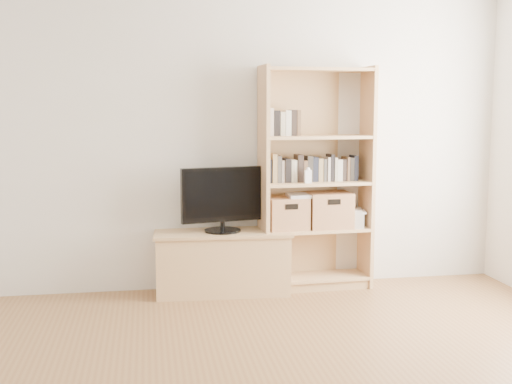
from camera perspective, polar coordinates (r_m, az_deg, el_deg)
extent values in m
cube|color=beige|center=(5.49, -0.78, 4.92)|extent=(4.50, 0.02, 2.60)
cube|color=tan|center=(5.41, -2.97, -6.39)|extent=(1.12, 0.47, 0.50)
cube|color=tan|center=(5.47, 5.36, 1.17)|extent=(0.96, 0.38, 1.90)
cube|color=black|center=(5.30, -3.01, -0.64)|extent=(0.69, 0.19, 0.55)
cube|color=#1D202C|center=(5.48, 5.30, 2.20)|extent=(0.89, 0.23, 0.24)
cube|color=#1D202C|center=(5.40, 3.21, 6.03)|extent=(0.37, 0.16, 0.19)
cube|color=white|center=(5.34, 4.63, 1.37)|extent=(0.06, 0.04, 0.11)
cube|color=#906541|center=(5.43, 2.80, -1.89)|extent=(0.34, 0.29, 0.27)
cube|color=#906541|center=(5.54, 6.48, -1.58)|extent=(0.37, 0.31, 0.30)
cube|color=white|center=(5.45, 4.56, -0.29)|extent=(0.33, 0.23, 0.03)
cube|color=#BDB7AF|center=(5.62, 8.50, -2.37)|extent=(0.26, 0.32, 0.13)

